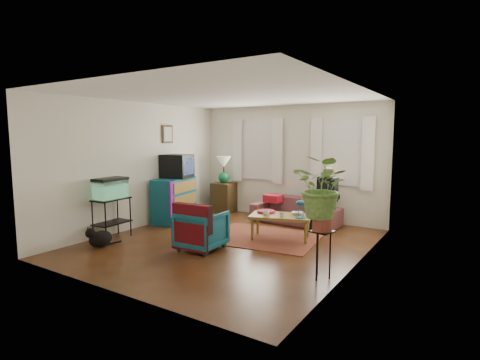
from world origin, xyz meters
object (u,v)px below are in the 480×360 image
Objects in this scene: armchair at (202,228)px; coffee_table at (280,227)px; aquarium_stand at (112,219)px; side_table at (224,197)px; sofa at (295,206)px; dresser at (174,200)px; plant_stand at (321,255)px.

armchair is 1.52m from coffee_table.
aquarium_stand is at bearing 9.64° from armchair.
coffee_table is (2.33, -1.50, -0.14)m from side_table.
aquarium_stand is 3.15m from coffee_table.
side_table is at bearing 178.61° from sofa.
plant_stand is at bearing -31.97° from dresser.
dresser is at bearing 159.60° from plant_stand.
dresser is 2.22m from armchair.
sofa reaches higher than plant_stand.
dresser reaches higher than side_table.
dresser is at bearing -103.20° from side_table.
side_table is 1.02× the size of armchair.
aquarium_stand reaches higher than side_table.
sofa is at bearing -105.26° from armchair.
plant_stand is (2.19, -0.19, -0.03)m from armchair.
dresser is at bearing -148.17° from sofa.
sofa is 1.74× the size of coffee_table.
dresser is (-0.34, -1.45, 0.12)m from side_table.
sofa is 1.36m from coffee_table.
side_table is at bearing 141.23° from plant_stand.
sofa is 2.69m from dresser.
armchair is 1.10× the size of plant_stand.
coffee_table is at bearing 27.75° from aquarium_stand.
sofa is 2.04m from side_table.
plant_stand is (3.99, -1.48, -0.16)m from dresser.
armchair is (1.81, 0.40, -0.02)m from aquarium_stand.
side_table is (-2.03, 0.18, -0.01)m from sofa.
sofa reaches higher than side_table.
armchair is 2.20m from plant_stand.
side_table is 1.49m from dresser.
sofa is 1.77× the size of dresser.
armchair is at bearing -47.23° from dresser.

